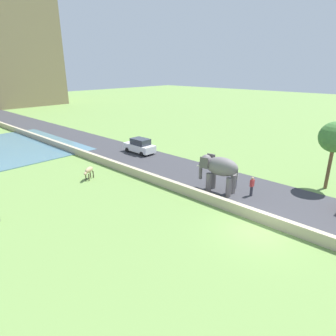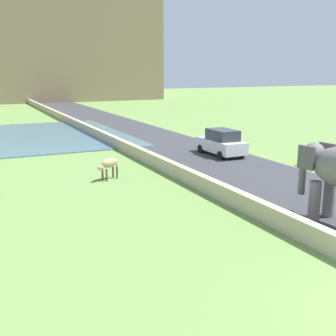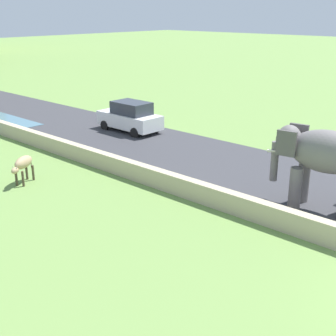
% 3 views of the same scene
% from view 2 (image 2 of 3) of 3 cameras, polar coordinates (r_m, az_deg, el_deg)
% --- Properties ---
extents(road_surface, '(7.00, 120.00, 0.06)m').
position_cam_2_polar(road_surface, '(30.05, 2.69, 2.02)').
color(road_surface, '#38383D').
rests_on(road_surface, ground).
extents(barrier_wall, '(0.40, 110.00, 0.76)m').
position_cam_2_polar(barrier_wall, '(26.61, -2.53, 1.36)').
color(barrier_wall, tan).
rests_on(barrier_wall, ground).
extents(car_white, '(1.82, 4.01, 1.80)m').
position_cam_2_polar(car_white, '(29.20, 7.04, 3.35)').
color(car_white, white).
rests_on(car_white, ground).
extents(cow_tan, '(1.39, 0.93, 1.15)m').
position_cam_2_polar(cow_tan, '(22.92, -7.81, 0.51)').
color(cow_tan, tan).
rests_on(cow_tan, ground).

